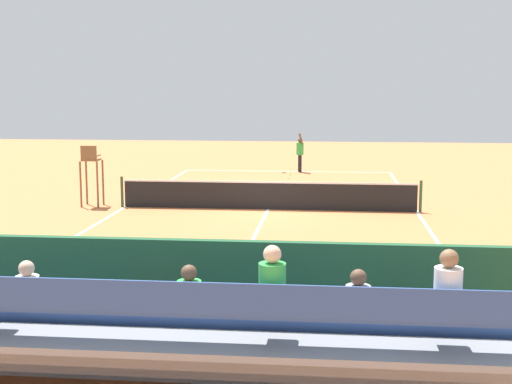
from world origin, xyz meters
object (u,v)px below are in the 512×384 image
at_px(courtside_bench, 347,325).
at_px(equipment_bag, 217,347).
at_px(tennis_racket, 288,172).
at_px(tennis_ball_near, 288,178).
at_px(umpire_chair, 91,169).
at_px(tennis_player, 300,151).
at_px(bleacher_stand, 172,343).
at_px(tennis_ball_far, 290,175).
at_px(tennis_net, 268,195).

bearing_deg(courtside_bench, equipment_bag, 3.67).
bearing_deg(tennis_racket, courtside_bench, 95.58).
bearing_deg(tennis_ball_near, equipment_bag, 90.39).
bearing_deg(equipment_bag, umpire_chair, -63.97).
bearing_deg(tennis_ball_near, tennis_racket, -85.76).
bearing_deg(tennis_racket, umpire_chair, 59.11).
xyz_separation_m(equipment_bag, tennis_player, (-0.26, -24.14, 0.84)).
distance_m(bleacher_stand, umpire_chair, 16.66).
height_order(umpire_chair, equipment_bag, umpire_chair).
relative_size(courtside_bench, tennis_ball_near, 27.27).
xyz_separation_m(bleacher_stand, tennis_ball_far, (-0.13, -24.77, -0.93)).
bearing_deg(umpire_chair, tennis_ball_far, -124.53).
relative_size(courtside_bench, tennis_player, 0.93).
bearing_deg(tennis_player, umpire_chair, 57.48).
xyz_separation_m(tennis_net, umpire_chair, (6.20, -0.04, 0.81)).
height_order(bleacher_stand, tennis_player, bleacher_stand).
bearing_deg(equipment_bag, tennis_ball_near, -89.61).
relative_size(umpire_chair, tennis_ball_near, 32.42).
bearing_deg(tennis_net, equipment_bag, 91.55).
height_order(bleacher_stand, tennis_racket, bleacher_stand).
bearing_deg(tennis_racket, bleacher_stand, 90.14).
bearing_deg(bleacher_stand, tennis_player, -91.13).
xyz_separation_m(umpire_chair, tennis_ball_near, (-6.42, -8.12, -1.28)).
bearing_deg(tennis_player, tennis_ball_near, 81.00).
xyz_separation_m(tennis_net, bleacher_stand, (-0.11, 15.38, 0.46)).
distance_m(tennis_player, tennis_ball_near, 2.79).
relative_size(equipment_bag, tennis_ball_near, 13.64).
relative_size(courtside_bench, tennis_racket, 3.39).
xyz_separation_m(umpire_chair, courtside_bench, (-8.56, 13.31, -0.76)).
xyz_separation_m(umpire_chair, equipment_bag, (-6.56, 13.44, -1.13)).
bearing_deg(tennis_net, tennis_ball_far, -91.46).
distance_m(tennis_net, tennis_ball_near, 8.18).
height_order(umpire_chair, tennis_racket, umpire_chair).
xyz_separation_m(tennis_net, equipment_bag, (-0.36, 13.40, -0.32)).
relative_size(tennis_net, equipment_bag, 11.44).
relative_size(umpire_chair, tennis_racket, 4.02).
height_order(bleacher_stand, courtside_bench, bleacher_stand).
bearing_deg(courtside_bench, tennis_racket, -84.42).
bearing_deg(courtside_bench, umpire_chair, -57.24).
xyz_separation_m(tennis_net, tennis_ball_far, (-0.24, -9.40, -0.47)).
bearing_deg(umpire_chair, bleacher_stand, 112.26).
height_order(bleacher_stand, equipment_bag, bleacher_stand).
bearing_deg(tennis_ball_far, tennis_player, -105.97).
distance_m(umpire_chair, tennis_player, 12.70).
relative_size(tennis_net, tennis_player, 5.35).
distance_m(equipment_bag, tennis_racket, 23.88).
bearing_deg(tennis_ball_near, tennis_player, -99.00).
bearing_deg(umpire_chair, tennis_net, 179.64).
relative_size(tennis_net, bleacher_stand, 1.14).
xyz_separation_m(tennis_net, tennis_racket, (-0.04, -10.48, -0.49)).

